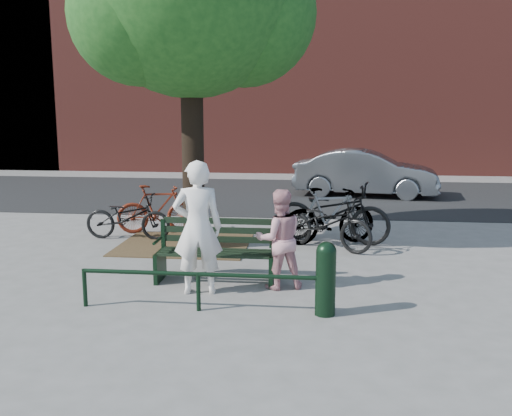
# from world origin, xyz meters

# --- Properties ---
(ground) EXTENTS (90.00, 90.00, 0.00)m
(ground) POSITION_xyz_m (0.00, 0.00, 0.00)
(ground) COLOR gray
(ground) RESTS_ON ground
(dirt_pit) EXTENTS (2.40, 2.00, 0.02)m
(dirt_pit) POSITION_xyz_m (-1.00, 2.20, 0.01)
(dirt_pit) COLOR brown
(dirt_pit) RESTS_ON ground
(road) EXTENTS (40.00, 7.00, 0.01)m
(road) POSITION_xyz_m (0.00, 8.50, 0.01)
(road) COLOR black
(road) RESTS_ON ground
(townhouse_row) EXTENTS (45.00, 4.00, 14.00)m
(townhouse_row) POSITION_xyz_m (0.17, 16.00, 6.25)
(townhouse_row) COLOR maroon
(townhouse_row) RESTS_ON ground
(park_bench) EXTENTS (1.74, 0.54, 0.97)m
(park_bench) POSITION_xyz_m (-0.00, 0.08, 0.48)
(park_bench) COLOR black
(park_bench) RESTS_ON ground
(guard_railing) EXTENTS (3.06, 0.06, 0.51)m
(guard_railing) POSITION_xyz_m (0.00, -1.20, 0.40)
(guard_railing) COLOR black
(guard_railing) RESTS_ON ground
(person_left) EXTENTS (0.75, 0.56, 1.86)m
(person_left) POSITION_xyz_m (-0.15, -0.50, 0.93)
(person_left) COLOR white
(person_left) RESTS_ON ground
(person_right) EXTENTS (0.82, 0.72, 1.43)m
(person_right) POSITION_xyz_m (0.95, -0.15, 0.71)
(person_right) COLOR pink
(person_right) RESTS_ON ground
(bollard) EXTENTS (0.25, 0.25, 0.94)m
(bollard) POSITION_xyz_m (1.60, -1.16, 0.50)
(bollard) COLOR black
(bollard) RESTS_ON ground
(litter_bin) EXTENTS (0.47, 0.47, 0.96)m
(litter_bin) POSITION_xyz_m (-0.68, 2.00, 0.49)
(litter_bin) COLOR gray
(litter_bin) RESTS_ON ground
(bicycle_a) EXTENTS (1.71, 0.64, 0.89)m
(bicycle_a) POSITION_xyz_m (-2.20, 2.56, 0.45)
(bicycle_a) COLOR black
(bicycle_a) RESTS_ON ground
(bicycle_b) EXTENTS (1.72, 0.85, 1.00)m
(bicycle_b) POSITION_xyz_m (-1.78, 3.18, 0.50)
(bicycle_b) COLOR #611C0D
(bicycle_b) RESTS_ON ground
(bicycle_c) EXTENTS (1.92, 1.45, 0.97)m
(bicycle_c) POSITION_xyz_m (1.64, 2.20, 0.48)
(bicycle_c) COLOR black
(bicycle_c) RESTS_ON ground
(bicycle_d) EXTENTS (1.87, 1.06, 1.08)m
(bicycle_d) POSITION_xyz_m (1.70, 2.61, 0.54)
(bicycle_d) COLOR gray
(bicycle_d) RESTS_ON ground
(bicycle_e) EXTENTS (2.32, 1.25, 1.16)m
(bicycle_e) POSITION_xyz_m (1.76, 2.74, 0.58)
(bicycle_e) COLOR black
(bicycle_e) RESTS_ON ground
(parked_car) EXTENTS (4.24, 1.94, 1.35)m
(parked_car) POSITION_xyz_m (2.83, 8.62, 0.67)
(parked_car) COLOR slate
(parked_car) RESTS_ON ground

